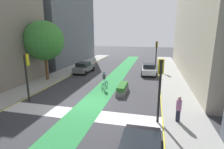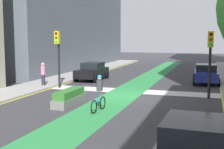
% 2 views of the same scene
% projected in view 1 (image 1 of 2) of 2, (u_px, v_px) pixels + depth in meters
% --- Properties ---
extents(ground_plane, '(120.00, 120.00, 0.00)m').
position_uv_depth(ground_plane, '(89.00, 103.00, 14.88)').
color(ground_plane, '#38383D').
extents(bike_lane_paint, '(2.40, 60.00, 0.01)m').
position_uv_depth(bike_lane_paint, '(92.00, 104.00, 14.81)').
color(bike_lane_paint, '#2D8C47').
rests_on(bike_lane_paint, ground_plane).
extents(crosswalk_band, '(12.00, 1.80, 0.01)m').
position_uv_depth(crosswalk_band, '(79.00, 114.00, 12.99)').
color(crosswalk_band, silver).
rests_on(crosswalk_band, ground_plane).
extents(sidewalk_left, '(3.00, 60.00, 0.15)m').
position_uv_depth(sidewalk_left, '(14.00, 95.00, 16.57)').
color(sidewalk_left, '#9E9E99').
rests_on(sidewalk_left, ground_plane).
extents(curb_stripe_left, '(0.16, 60.00, 0.01)m').
position_uv_depth(curb_stripe_left, '(28.00, 97.00, 16.24)').
color(curb_stripe_left, yellow).
rests_on(curb_stripe_left, ground_plane).
extents(sidewalk_right, '(3.00, 60.00, 0.15)m').
position_uv_depth(sidewalk_right, '(183.00, 112.00, 13.15)').
color(sidewalk_right, '#9E9E99').
rests_on(sidewalk_right, ground_plane).
extents(curb_stripe_right, '(0.16, 60.00, 0.01)m').
position_uv_depth(curb_stripe_right, '(162.00, 111.00, 13.51)').
color(curb_stripe_right, yellow).
rests_on(curb_stripe_right, ground_plane).
extents(traffic_signal_near_right, '(0.35, 0.52, 4.24)m').
position_uv_depth(traffic_signal_near_right, '(160.00, 79.00, 11.25)').
color(traffic_signal_near_right, black).
rests_on(traffic_signal_near_right, ground_plane).
extents(traffic_signal_near_left, '(0.35, 0.52, 4.12)m').
position_uv_depth(traffic_signal_near_left, '(27.00, 69.00, 14.71)').
color(traffic_signal_near_left, black).
rests_on(traffic_signal_near_left, ground_plane).
extents(traffic_signal_far_right, '(0.35, 0.52, 4.49)m').
position_uv_depth(traffic_signal_far_right, '(156.00, 50.00, 27.08)').
color(traffic_signal_far_right, black).
rests_on(traffic_signal_far_right, ground_plane).
extents(car_grey_left_far, '(2.14, 4.26, 1.57)m').
position_uv_depth(car_grey_left_far, '(84.00, 67.00, 25.94)').
color(car_grey_left_far, slate).
rests_on(car_grey_left_far, ground_plane).
extents(car_white_right_far, '(2.18, 4.28, 1.57)m').
position_uv_depth(car_white_right_far, '(149.00, 69.00, 24.81)').
color(car_white_right_far, silver).
rests_on(car_white_right_far, ground_plane).
extents(cyclist_in_lane, '(0.32, 1.73, 1.86)m').
position_uv_depth(cyclist_in_lane, '(104.00, 80.00, 18.67)').
color(cyclist_in_lane, black).
rests_on(cyclist_in_lane, ground_plane).
extents(pedestrian_sidewalk_right_a, '(0.34, 0.34, 1.72)m').
position_uv_depth(pedestrian_sidewalk_right_a, '(179.00, 109.00, 11.45)').
color(pedestrian_sidewalk_right_a, '#262638').
rests_on(pedestrian_sidewalk_right_a, sidewalk_right).
extents(street_tree_near, '(4.66, 4.66, 7.07)m').
position_uv_depth(street_tree_near, '(44.00, 41.00, 20.86)').
color(street_tree_near, brown).
rests_on(street_tree_near, sidewalk_left).
extents(median_planter, '(0.81, 2.91, 0.85)m').
position_uv_depth(median_planter, '(122.00, 89.00, 17.47)').
color(median_planter, slate).
rests_on(median_planter, ground_plane).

